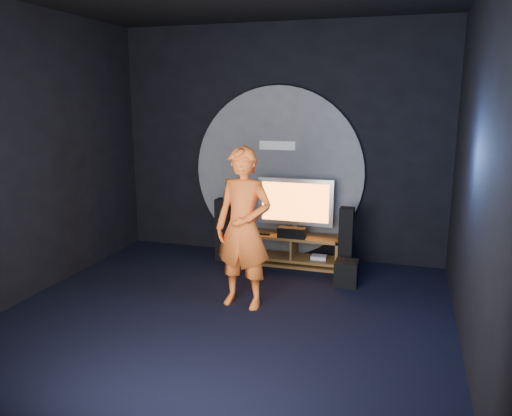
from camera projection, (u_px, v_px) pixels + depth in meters
The scene contains 14 objects.
floor at pixel (222, 318), 5.59m from camera, with size 5.00×5.00×0.00m, color black.
back_wall at pixel (279, 143), 7.55m from camera, with size 5.00×0.04×3.50m, color black.
front_wall at pixel (64, 216), 2.88m from camera, with size 5.00×0.04×3.50m, color black.
left_wall at pixel (23, 155), 5.93m from camera, with size 0.04×5.00×3.50m, color black.
right_wall at pixel (479, 173), 4.50m from camera, with size 0.04×5.00×3.50m, color black.
wall_disc_panel at pixel (278, 173), 7.59m from camera, with size 2.60×0.11×2.60m.
media_console at pixel (294, 252), 7.36m from camera, with size 1.36×0.45×0.45m.
tv at pixel (295, 204), 7.27m from camera, with size 1.11×0.22×0.83m.
center_speaker at pixel (292, 233), 7.16m from camera, with size 0.40×0.15×0.15m, color black.
remote at pixel (263, 234), 7.32m from camera, with size 0.18×0.05×0.02m, color black.
tower_speaker_left at pixel (223, 230), 7.51m from camera, with size 0.19×0.21×0.95m, color black.
tower_speaker_right at pixel (346, 241), 6.91m from camera, with size 0.19×0.21×0.95m, color black.
subwoofer at pixel (346, 273), 6.56m from camera, with size 0.30×0.30×0.33m, color black.
player at pixel (243, 228), 5.76m from camera, with size 0.69×0.45×1.89m, color orange.
Camera 1 is at (1.88, -4.85, 2.42)m, focal length 35.00 mm.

